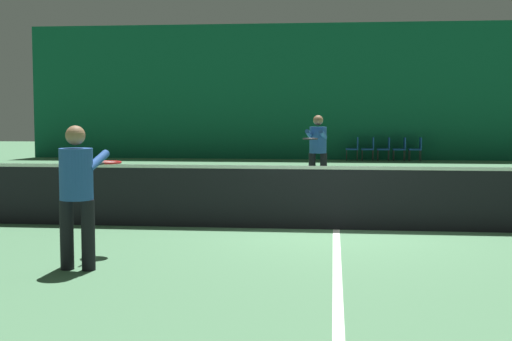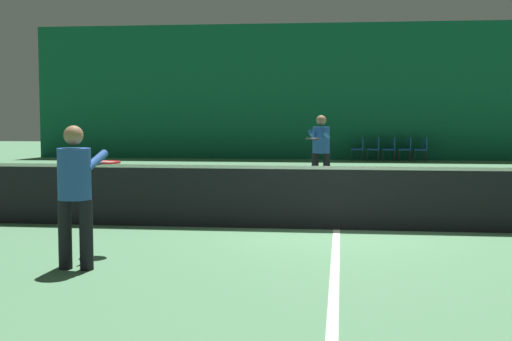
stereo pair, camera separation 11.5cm
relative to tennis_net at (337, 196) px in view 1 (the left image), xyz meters
name	(u,v)px [view 1 (the left image)]	position (x,y,z in m)	size (l,w,h in m)	color
ground_plane	(336,230)	(0.00, 0.00, -0.51)	(60.00, 60.00, 0.00)	#4C7F56
backdrop_curtain	(335,92)	(0.00, 15.81, 1.98)	(23.00, 0.12, 4.99)	#0F5138
court_line_baseline_far	(335,168)	(0.00, 11.90, -0.51)	(11.00, 0.10, 0.00)	white
court_line_service_far	(335,185)	(0.00, 6.40, -0.51)	(8.25, 0.10, 0.00)	white
court_line_centre	(336,229)	(0.00, 0.00, -0.51)	(0.10, 12.80, 0.00)	white
tennis_net	(337,196)	(0.00, 0.00, 0.00)	(12.00, 0.10, 1.07)	black
player_near	(78,186)	(-2.86, -2.99, 0.42)	(0.43, 1.34, 1.60)	black
player_far	(318,146)	(-0.41, 5.51, 0.47)	(0.55, 1.39, 1.68)	black
courtside_chair_0	(354,147)	(0.69, 15.26, -0.03)	(0.44, 0.44, 0.84)	#2D2D2D
courtside_chair_1	(370,147)	(1.25, 15.26, -0.03)	(0.44, 0.44, 0.84)	#2D2D2D
courtside_chair_2	(385,147)	(1.81, 15.26, -0.03)	(0.44, 0.44, 0.84)	#2D2D2D
courtside_chair_3	(401,147)	(2.36, 15.26, -0.03)	(0.44, 0.44, 0.84)	#2D2D2D
courtside_chair_4	(417,147)	(2.92, 15.26, -0.03)	(0.44, 0.44, 0.84)	#2D2D2D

